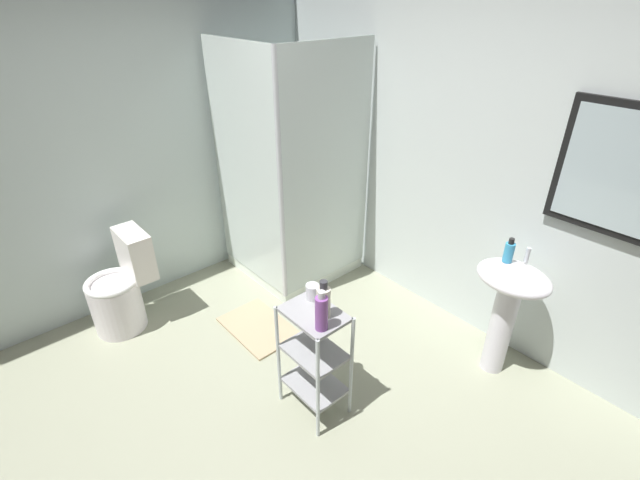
{
  "coord_description": "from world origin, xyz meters",
  "views": [
    {
      "loc": [
        1.55,
        -0.87,
        2.3
      ],
      "look_at": [
        -0.38,
        0.83,
        0.84
      ],
      "focal_mm": 24.99,
      "sensor_mm": 36.0,
      "label": 1
    }
  ],
  "objects_px": {
    "rinse_cup": "(312,292)",
    "toilet": "(121,291)",
    "lotion_bottle_white": "(323,302)",
    "bath_mat": "(259,327)",
    "pedestal_sink": "(508,299)",
    "storage_cart": "(314,353)",
    "conditioner_bottle_purple": "(321,312)",
    "shower_stall": "(291,228)",
    "hand_soap_bottle": "(509,252)"
  },
  "relations": [
    {
      "from": "rinse_cup",
      "to": "toilet",
      "type": "bearing_deg",
      "value": -155.83
    },
    {
      "from": "lotion_bottle_white",
      "to": "bath_mat",
      "type": "xyz_separation_m",
      "value": [
        -0.9,
        0.13,
        -0.83
      ]
    },
    {
      "from": "pedestal_sink",
      "to": "bath_mat",
      "type": "bearing_deg",
      "value": -144.87
    },
    {
      "from": "pedestal_sink",
      "to": "lotion_bottle_white",
      "type": "distance_m",
      "value": 1.26
    },
    {
      "from": "storage_cart",
      "to": "conditioner_bottle_purple",
      "type": "bearing_deg",
      "value": -23.77
    },
    {
      "from": "rinse_cup",
      "to": "storage_cart",
      "type": "bearing_deg",
      "value": -37.21
    },
    {
      "from": "conditioner_bottle_purple",
      "to": "shower_stall",
      "type": "bearing_deg",
      "value": 147.5
    },
    {
      "from": "conditioner_bottle_purple",
      "to": "storage_cart",
      "type": "bearing_deg",
      "value": 156.23
    },
    {
      "from": "pedestal_sink",
      "to": "rinse_cup",
      "type": "distance_m",
      "value": 1.27
    },
    {
      "from": "storage_cart",
      "to": "shower_stall",
      "type": "bearing_deg",
      "value": 146.73
    },
    {
      "from": "pedestal_sink",
      "to": "hand_soap_bottle",
      "type": "bearing_deg",
      "value": 155.15
    },
    {
      "from": "bath_mat",
      "to": "shower_stall",
      "type": "bearing_deg",
      "value": 122.51
    },
    {
      "from": "shower_stall",
      "to": "toilet",
      "type": "bearing_deg",
      "value": -101.12
    },
    {
      "from": "toilet",
      "to": "conditioner_bottle_purple",
      "type": "xyz_separation_m",
      "value": [
        1.68,
        0.52,
        0.53
      ]
    },
    {
      "from": "toilet",
      "to": "storage_cart",
      "type": "distance_m",
      "value": 1.66
    },
    {
      "from": "toilet",
      "to": "conditioner_bottle_purple",
      "type": "relative_size",
      "value": 3.2
    },
    {
      "from": "bath_mat",
      "to": "rinse_cup",
      "type": "bearing_deg",
      "value": -5.7
    },
    {
      "from": "storage_cart",
      "to": "lotion_bottle_white",
      "type": "distance_m",
      "value": 0.41
    },
    {
      "from": "storage_cart",
      "to": "conditioner_bottle_purple",
      "type": "distance_m",
      "value": 0.43
    },
    {
      "from": "lotion_bottle_white",
      "to": "bath_mat",
      "type": "bearing_deg",
      "value": 171.55
    },
    {
      "from": "toilet",
      "to": "rinse_cup",
      "type": "bearing_deg",
      "value": 24.17
    },
    {
      "from": "hand_soap_bottle",
      "to": "lotion_bottle_white",
      "type": "bearing_deg",
      "value": -110.06
    },
    {
      "from": "conditioner_bottle_purple",
      "to": "toilet",
      "type": "bearing_deg",
      "value": -162.8
    },
    {
      "from": "storage_cart",
      "to": "bath_mat",
      "type": "height_order",
      "value": "storage_cart"
    },
    {
      "from": "toilet",
      "to": "pedestal_sink",
      "type": "bearing_deg",
      "value": 38.95
    },
    {
      "from": "shower_stall",
      "to": "hand_soap_bottle",
      "type": "bearing_deg",
      "value": 10.87
    },
    {
      "from": "pedestal_sink",
      "to": "conditioner_bottle_purple",
      "type": "distance_m",
      "value": 1.3
    },
    {
      "from": "conditioner_bottle_purple",
      "to": "bath_mat",
      "type": "relative_size",
      "value": 0.4
    },
    {
      "from": "shower_stall",
      "to": "bath_mat",
      "type": "height_order",
      "value": "shower_stall"
    },
    {
      "from": "toilet",
      "to": "bath_mat",
      "type": "bearing_deg",
      "value": 45.4
    },
    {
      "from": "storage_cart",
      "to": "bath_mat",
      "type": "relative_size",
      "value": 1.23
    },
    {
      "from": "storage_cart",
      "to": "rinse_cup",
      "type": "relative_size",
      "value": 7.9
    },
    {
      "from": "toilet",
      "to": "lotion_bottle_white",
      "type": "relative_size",
      "value": 3.27
    },
    {
      "from": "pedestal_sink",
      "to": "conditioner_bottle_purple",
      "type": "xyz_separation_m",
      "value": [
        -0.44,
        -1.19,
        0.27
      ]
    },
    {
      "from": "lotion_bottle_white",
      "to": "rinse_cup",
      "type": "distance_m",
      "value": 0.18
    },
    {
      "from": "toilet",
      "to": "storage_cart",
      "type": "height_order",
      "value": "toilet"
    },
    {
      "from": "shower_stall",
      "to": "storage_cart",
      "type": "bearing_deg",
      "value": -33.27
    },
    {
      "from": "storage_cart",
      "to": "rinse_cup",
      "type": "xyz_separation_m",
      "value": [
        -0.1,
        0.08,
        0.35
      ]
    },
    {
      "from": "toilet",
      "to": "bath_mat",
      "type": "relative_size",
      "value": 1.27
    },
    {
      "from": "lotion_bottle_white",
      "to": "rinse_cup",
      "type": "bearing_deg",
      "value": 159.65
    },
    {
      "from": "toilet",
      "to": "hand_soap_bottle",
      "type": "bearing_deg",
      "value": 40.67
    },
    {
      "from": "hand_soap_bottle",
      "to": "toilet",
      "type": "bearing_deg",
      "value": -139.33
    },
    {
      "from": "storage_cart",
      "to": "toilet",
      "type": "bearing_deg",
      "value": -159.72
    },
    {
      "from": "toilet",
      "to": "shower_stall",
      "type": "bearing_deg",
      "value": 78.88
    },
    {
      "from": "conditioner_bottle_purple",
      "to": "hand_soap_bottle",
      "type": "bearing_deg",
      "value": 73.76
    },
    {
      "from": "bath_mat",
      "to": "conditioner_bottle_purple",
      "type": "bearing_deg",
      "value": -12.05
    },
    {
      "from": "pedestal_sink",
      "to": "lotion_bottle_white",
      "type": "relative_size",
      "value": 3.49
    },
    {
      "from": "pedestal_sink",
      "to": "storage_cart",
      "type": "relative_size",
      "value": 1.09
    },
    {
      "from": "toilet",
      "to": "storage_cart",
      "type": "xyz_separation_m",
      "value": [
        1.56,
        0.57,
        0.12
      ]
    },
    {
      "from": "hand_soap_bottle",
      "to": "conditioner_bottle_purple",
      "type": "bearing_deg",
      "value": -106.24
    }
  ]
}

